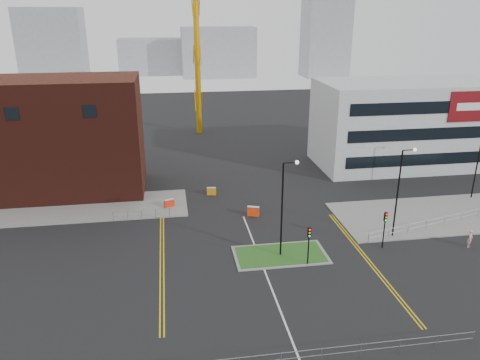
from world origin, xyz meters
name	(u,v)px	position (x,y,z in m)	size (l,w,h in m)	color
ground	(279,309)	(0.00, 0.00, 0.00)	(200.00, 200.00, 0.00)	black
pavement_left	(63,209)	(-20.00, 22.00, 0.06)	(28.00, 8.00, 0.12)	slate
pavement_right	(444,214)	(22.00, 14.00, 0.06)	(24.00, 10.00, 0.12)	slate
island_kerb	(280,255)	(2.00, 8.00, 0.04)	(8.60, 4.60, 0.08)	slate
grass_island	(280,255)	(2.00, 8.00, 0.06)	(8.00, 4.00, 0.12)	#23551C
brick_building	(39,139)	(-22.97, 28.00, 6.85)	(24.20, 10.07, 14.24)	#411610
office_block	(406,124)	(26.01, 31.97, 6.00)	(25.00, 12.20, 12.00)	#B3B5B8
streetlamp_island	(285,201)	(2.22, 8.00, 5.41)	(1.46, 0.36, 9.18)	black
streetlamp_right_near	(401,186)	(14.22, 10.00, 5.41)	(1.46, 0.36, 9.18)	black
streetlamp_right_far	(480,155)	(28.22, 18.00, 5.41)	(1.46, 0.36, 9.18)	black
traffic_light_island	(309,239)	(4.00, 5.98, 2.57)	(0.28, 0.33, 3.65)	black
traffic_light_right	(385,223)	(12.00, 7.98, 2.57)	(0.28, 0.33, 3.65)	black
railing_front	(302,354)	(0.00, -6.00, 0.78)	(24.05, 0.05, 1.10)	gray
railing_left	(142,213)	(-11.00, 18.00, 0.74)	(6.05, 0.05, 1.10)	gray
railing_right	(445,219)	(20.50, 11.50, 0.78)	(19.05, 5.05, 1.10)	gray
centre_line	(274,294)	(0.00, 2.00, 0.01)	(0.15, 30.00, 0.01)	silver
yellow_left_a	(160,254)	(-9.00, 10.00, 0.01)	(0.12, 24.00, 0.01)	gold
yellow_left_b	(164,253)	(-8.70, 10.00, 0.01)	(0.12, 24.00, 0.01)	gold
yellow_right_a	(366,260)	(9.50, 6.00, 0.01)	(0.12, 20.00, 0.01)	gold
yellow_right_b	(369,259)	(9.80, 6.00, 0.01)	(0.12, 20.00, 0.01)	gold
skyline_a	(53,47)	(-40.00, 120.00, 11.00)	(18.00, 12.00, 22.00)	gray
skyline_b	(218,52)	(10.00, 130.00, 8.00)	(24.00, 12.00, 16.00)	gray
skyline_c	(326,33)	(45.00, 125.00, 14.00)	(14.00, 12.00, 28.00)	gray
skyline_d	(164,56)	(-8.00, 140.00, 6.00)	(30.00, 12.00, 12.00)	gray
pedestrian	(470,239)	(20.27, 6.81, 0.88)	(0.64, 0.42, 1.75)	pink
barrier_left	(169,203)	(-8.00, 20.81, 0.53)	(1.23, 0.80, 0.98)	red
barrier_mid	(211,191)	(-2.83, 24.00, 0.50)	(1.14, 0.51, 0.92)	orange
barrier_right	(253,211)	(1.10, 17.06, 0.59)	(1.36, 0.81, 1.08)	#F5390D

